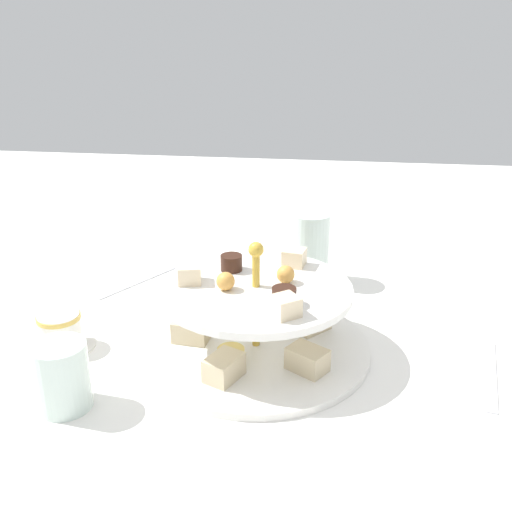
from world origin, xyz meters
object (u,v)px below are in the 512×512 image
object	(u,v)px
water_glass_short_left	(62,376)
butter_knife_left	(491,374)
water_glass_tall_right	(309,247)
butter_knife_right	(137,282)
tiered_serving_stand	(256,323)
teacup_with_saucer	(60,332)

from	to	relation	value
water_glass_short_left	butter_knife_left	size ratio (longest dim) A/B	0.48
water_glass_tall_right	butter_knife_right	bearing A→B (deg)	-79.83
water_glass_tall_right	water_glass_short_left	xyz separation A→B (m)	(0.40, -0.26, -0.02)
water_glass_tall_right	butter_knife_right	world-z (taller)	water_glass_tall_right
tiered_serving_stand	teacup_with_saucer	xyz separation A→B (m)	(0.03, -0.27, -0.02)
teacup_with_saucer	butter_knife_right	xyz separation A→B (m)	(-0.22, 0.03, -0.02)
teacup_with_saucer	tiered_serving_stand	bearing A→B (deg)	95.73
tiered_serving_stand	teacup_with_saucer	size ratio (longest dim) A/B	3.44
water_glass_tall_right	butter_knife_left	size ratio (longest dim) A/B	0.71
water_glass_short_left	butter_knife_left	bearing A→B (deg)	104.91
water_glass_tall_right	butter_knife_left	bearing A→B (deg)	42.88
butter_knife_left	butter_knife_right	xyz separation A→B (m)	(-0.21, -0.54, 0.00)
tiered_serving_stand	butter_knife_right	bearing A→B (deg)	-130.12
water_glass_short_left	teacup_with_saucer	xyz separation A→B (m)	(-0.13, -0.06, -0.02)
water_glass_tall_right	butter_knife_left	world-z (taller)	water_glass_tall_right
tiered_serving_stand	water_glass_tall_right	world-z (taller)	tiered_serving_stand
water_glass_short_left	butter_knife_left	xyz separation A→B (m)	(-0.14, 0.51, -0.04)
water_glass_short_left	butter_knife_right	size ratio (longest dim) A/B	0.48
butter_knife_right	water_glass_short_left	bearing A→B (deg)	35.91
tiered_serving_stand	water_glass_short_left	bearing A→B (deg)	-53.20
tiered_serving_stand	butter_knife_left	distance (m)	0.31
butter_knife_left	teacup_with_saucer	bearing A→B (deg)	102.42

